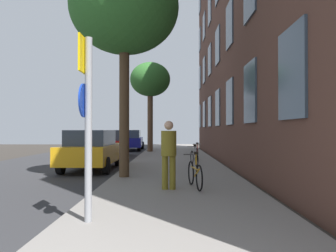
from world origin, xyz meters
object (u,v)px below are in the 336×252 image
Objects in this scene: tree_far at (150,81)px; car_2 at (131,140)px; traffic_light at (151,116)px; bicycle_2 at (197,154)px; bicycle_0 at (195,174)px; bicycle_1 at (194,157)px; sign_post at (87,113)px; tree_near at (124,9)px; car_0 at (92,149)px; car_1 at (110,143)px; pedestrian_0 at (169,150)px.

car_2 is at bearing 119.64° from tree_far.
traffic_light reaches higher than bicycle_2.
tree_far is 15.41m from bicycle_0.
traffic_light is 10.03m from bicycle_2.
sign_post is at bearing -105.49° from bicycle_1.
tree_near reaches higher than traffic_light.
sign_post is 18.01m from tree_far.
car_0 is at bearing -97.67° from traffic_light.
traffic_light is at bearing 90.52° from sign_post.
car_1 is at bearing 99.13° from sign_post.
traffic_light is at bearing 97.39° from bicycle_0.
sign_post is 1.79× the size of bicycle_2.
car_1 is (-2.30, 14.30, -1.08)m from sign_post.
tree_far is (0.05, 12.50, -0.47)m from tree_near.
traffic_light is 17.29m from bicycle_0.
tree_near is (0.06, -14.97, 2.87)m from traffic_light.
car_2 is (-1.63, 0.59, -1.89)m from traffic_light.
traffic_light reaches higher than pedestrian_0.
sign_post reaches higher than bicycle_2.
pedestrian_0 is (1.34, 2.98, -0.81)m from sign_post.
tree_near is 1.55× the size of car_2.
bicycle_1 is at bearing -70.90° from car_2.
car_2 is at bearing 114.41° from bicycle_2.
traffic_light reaches higher than bicycle_0.
tree_far is 1.53× the size of car_1.
car_2 is at bearing 89.91° from car_0.
sign_post is 0.80× the size of traffic_light.
tree_far reaches higher than bicycle_0.
sign_post is at bearing -76.99° from car_0.
bicycle_1 is 5.79m from pedestrian_0.
pedestrian_0 reaches higher than bicycle_2.
pedestrian_0 is 0.41× the size of car_0.
car_1 is (-2.22, -3.42, -4.28)m from tree_far.
car_1 reaches higher than bicycle_2.
sign_post is 11.26m from bicycle_2.
pedestrian_0 is at bearing -100.55° from bicycle_1.
car_1 is (-3.64, 11.32, -0.28)m from pedestrian_0.
tree_near is 16.35m from car_2.
tree_near is at bearing -57.86° from car_0.
car_0 is 0.95× the size of car_2.
bicycle_0 is 5.47m from bicycle_1.
traffic_light reaches higher than bicycle_1.
car_1 and car_2 have the same top height.
tree_near is 8.12m from bicycle_2.
pedestrian_0 reaches higher than car_0.
bicycle_0 is at bearing -93.87° from bicycle_1.
tree_near reaches higher than pedestrian_0.
sign_post is 1.74× the size of pedestrian_0.
tree_far is (0.11, -2.46, 2.40)m from traffic_light.
bicycle_1 is 0.36× the size of car_2.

